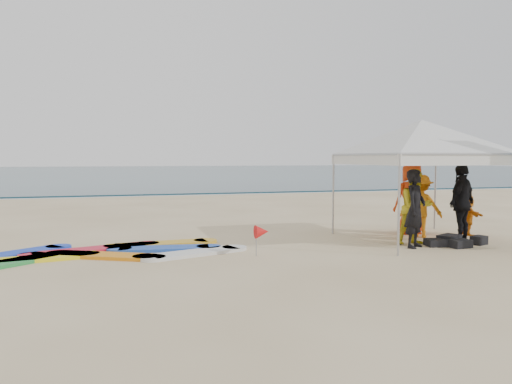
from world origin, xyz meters
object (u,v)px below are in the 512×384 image
object	(u,v)px
person_black_a	(415,209)
surfboard_spread	(98,253)
person_seated	(468,215)
marker_pennant	(262,232)
person_black_b	(462,203)
person_yellow	(416,207)
person_orange_b	(411,198)
person_orange_a	(421,206)
canopy_tent	(422,120)

from	to	relation	value
person_black_a	surfboard_spread	world-z (taller)	person_black_a
person_seated	marker_pennant	xyz separation A→B (m)	(-5.94, -1.14, -0.02)
person_black_b	marker_pennant	xyz separation A→B (m)	(-5.04, -0.29, -0.44)
person_seated	person_black_b	bearing A→B (deg)	144.60
person_yellow	person_black_b	xyz separation A→B (m)	(1.25, 0.00, 0.06)
person_yellow	person_orange_b	xyz separation A→B (m)	(0.84, 1.44, 0.07)
person_orange_a	person_seated	world-z (taller)	person_orange_a
person_orange_a	marker_pennant	distance (m)	4.71
person_orange_b	surfboard_spread	distance (m)	7.93
person_yellow	canopy_tent	size ratio (longest dim) A/B	0.39
person_black_a	person_yellow	xyz separation A→B (m)	(0.23, 0.33, -0.00)
canopy_tent	marker_pennant	distance (m)	4.94
person_black_b	marker_pennant	distance (m)	5.07
person_orange_b	person_black_b	bearing A→B (deg)	108.87
person_seated	person_black_a	bearing A→B (deg)	127.61
person_orange_a	marker_pennant	xyz separation A→B (m)	(-4.55, -1.18, -0.29)
surfboard_spread	person_black_a	bearing A→B (deg)	-9.41
person_orange_b	person_orange_a	bearing A→B (deg)	84.24
marker_pennant	person_orange_a	bearing A→B (deg)	14.59
person_seated	person_orange_b	bearing A→B (deg)	77.36
person_orange_a	person_black_b	distance (m)	1.03
person_black_a	person_yellow	distance (m)	0.41
person_seated	surfboard_spread	world-z (taller)	person_seated
person_black_a	person_seated	size ratio (longest dim) A/B	1.69
person_seated	canopy_tent	size ratio (longest dim) A/B	0.23
person_black_a	person_orange_b	bearing A→B (deg)	22.60
canopy_tent	person_seated	bearing A→B (deg)	11.90
person_orange_a	canopy_tent	xyz separation A→B (m)	(-0.31, -0.40, 2.11)
person_yellow	surfboard_spread	distance (m)	7.11
person_orange_a	marker_pennant	world-z (taller)	person_orange_a
person_yellow	person_seated	world-z (taller)	person_yellow
person_black_a	person_orange_b	world-z (taller)	person_orange_b
person_orange_b	canopy_tent	xyz separation A→B (m)	(-0.39, -0.94, 1.96)
person_black_a	person_yellow	bearing A→B (deg)	18.65
person_black_a	person_seated	xyz separation A→B (m)	(2.39, 1.19, -0.36)
person_yellow	marker_pennant	world-z (taller)	person_yellow
person_black_b	canopy_tent	xyz separation A→B (m)	(-0.80, 0.49, 1.97)
person_orange_b	person_seated	world-z (taller)	person_orange_b
person_black_b	canopy_tent	distance (m)	2.18
marker_pennant	surfboard_spread	distance (m)	3.43
person_black_b	person_orange_b	xyz separation A→B (m)	(-0.42, 1.43, 0.01)
person_orange_a	person_black_b	xyz separation A→B (m)	(0.49, -0.90, 0.14)
person_yellow	person_black_b	bearing A→B (deg)	-1.21
person_yellow	person_orange_b	size ratio (longest dim) A/B	0.92
person_yellow	person_orange_b	bearing A→B (deg)	58.40
marker_pennant	person_orange_b	bearing A→B (deg)	20.38
person_yellow	surfboard_spread	bearing A→B (deg)	172.19
canopy_tent	surfboard_spread	xyz separation A→B (m)	(-7.46, 0.29, -2.87)
person_orange_a	person_seated	distance (m)	1.42
canopy_tent	marker_pennant	xyz separation A→B (m)	(-4.24, -0.78, -2.41)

